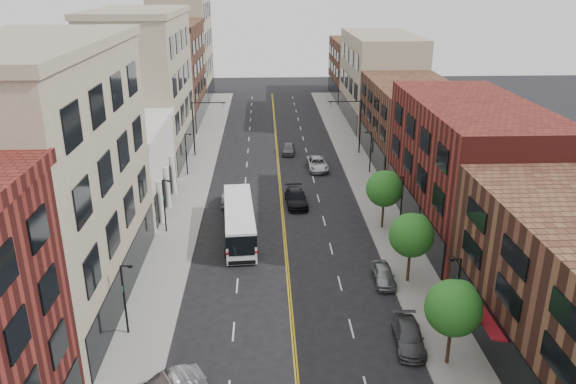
{
  "coord_description": "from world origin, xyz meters",
  "views": [
    {
      "loc": [
        -1.71,
        -24.02,
        22.36
      ],
      "look_at": [
        0.25,
        21.04,
        5.0
      ],
      "focal_mm": 35.0,
      "sensor_mm": 36.0,
      "label": 1
    }
  ],
  "objects": [
    {
      "name": "sidewalk_left",
      "position": [
        -10.0,
        35.0,
        0.07
      ],
      "size": [
        4.0,
        110.0,
        0.15
      ],
      "primitive_type": "cube",
      "color": "gray",
      "rests_on": "ground"
    },
    {
      "name": "sidewalk_right",
      "position": [
        10.0,
        35.0,
        0.07
      ],
      "size": [
        4.0,
        110.0,
        0.15
      ],
      "primitive_type": "cube",
      "color": "gray",
      "rests_on": "ground"
    },
    {
      "name": "bldg_l_tanoffice",
      "position": [
        -17.0,
        13.0,
        9.0
      ],
      "size": [
        10.0,
        22.0,
        18.0
      ],
      "primitive_type": "cube",
      "color": "gray",
      "rests_on": "ground"
    },
    {
      "name": "bldg_l_white",
      "position": [
        -17.0,
        31.0,
        4.0
      ],
      "size": [
        10.0,
        14.0,
        8.0
      ],
      "primitive_type": "cube",
      "color": "silver",
      "rests_on": "ground"
    },
    {
      "name": "bldg_l_far_a",
      "position": [
        -17.0,
        48.0,
        9.0
      ],
      "size": [
        10.0,
        20.0,
        18.0
      ],
      "primitive_type": "cube",
      "color": "gray",
      "rests_on": "ground"
    },
    {
      "name": "bldg_l_far_b",
      "position": [
        -17.0,
        68.0,
        7.5
      ],
      "size": [
        10.0,
        20.0,
        15.0
      ],
      "primitive_type": "cube",
      "color": "#532C21",
      "rests_on": "ground"
    },
    {
      "name": "bldg_l_far_c",
      "position": [
        -17.0,
        86.0,
        10.0
      ],
      "size": [
        10.0,
        16.0,
        20.0
      ],
      "primitive_type": "cube",
      "color": "gray",
      "rests_on": "ground"
    },
    {
      "name": "bldg_r_mid",
      "position": [
        17.0,
        24.0,
        6.0
      ],
      "size": [
        10.0,
        22.0,
        12.0
      ],
      "primitive_type": "cube",
      "color": "#591B17",
      "rests_on": "ground"
    },
    {
      "name": "bldg_r_far_a",
      "position": [
        17.0,
        45.0,
        5.0
      ],
      "size": [
        10.0,
        20.0,
        10.0
      ],
      "primitive_type": "cube",
      "color": "#532C21",
      "rests_on": "ground"
    },
    {
      "name": "bldg_r_far_b",
      "position": [
        17.0,
        66.0,
        7.0
      ],
      "size": [
        10.0,
        22.0,
        14.0
      ],
      "primitive_type": "cube",
      "color": "gray",
      "rests_on": "ground"
    },
    {
      "name": "bldg_r_far_c",
      "position": [
        17.0,
        86.0,
        5.5
      ],
      "size": [
        10.0,
        18.0,
        11.0
      ],
      "primitive_type": "cube",
      "color": "#532C21",
      "rests_on": "ground"
    },
    {
      "name": "tree_r_1",
      "position": [
        9.39,
        4.07,
        4.13
      ],
      "size": [
        3.4,
        3.4,
        5.59
      ],
      "color": "black",
      "rests_on": "sidewalk_right"
    },
    {
      "name": "tree_r_2",
      "position": [
        9.39,
        14.07,
        4.13
      ],
      "size": [
        3.4,
        3.4,
        5.59
      ],
      "color": "black",
      "rests_on": "sidewalk_right"
    },
    {
      "name": "tree_r_3",
      "position": [
        9.39,
        24.07,
        4.13
      ],
      "size": [
        3.4,
        3.4,
        5.59
      ],
      "color": "black",
      "rests_on": "sidewalk_right"
    },
    {
      "name": "lamp_l_1",
      "position": [
        -10.95,
        8.0,
        2.97
      ],
      "size": [
        0.81,
        0.55,
        5.05
      ],
      "color": "black",
      "rests_on": "sidewalk_left"
    },
    {
      "name": "lamp_l_2",
      "position": [
        -10.95,
        24.0,
        2.97
      ],
      "size": [
        0.81,
        0.55,
        5.05
      ],
      "color": "black",
      "rests_on": "sidewalk_left"
    },
    {
      "name": "lamp_l_3",
      "position": [
        -10.95,
        40.0,
        2.97
      ],
      "size": [
        0.81,
        0.55,
        5.05
      ],
      "color": "black",
      "rests_on": "sidewalk_left"
    },
    {
      "name": "lamp_r_1",
      "position": [
        10.95,
        8.0,
        2.97
      ],
      "size": [
        0.81,
        0.55,
        5.05
      ],
      "color": "black",
      "rests_on": "sidewalk_right"
    },
    {
      "name": "lamp_r_2",
      "position": [
        10.95,
        24.0,
        2.97
      ],
      "size": [
        0.81,
        0.55,
        5.05
      ],
      "color": "black",
      "rests_on": "sidewalk_right"
    },
    {
      "name": "lamp_r_3",
      "position": [
        10.95,
        40.0,
        2.97
      ],
      "size": [
        0.81,
        0.55,
        5.05
      ],
      "color": "black",
      "rests_on": "sidewalk_right"
    },
    {
      "name": "signal_mast_left",
      "position": [
        -10.27,
        48.0,
        4.65
      ],
      "size": [
        4.49,
        0.18,
        7.2
      ],
      "color": "black",
      "rests_on": "sidewalk_left"
    },
    {
      "name": "signal_mast_right",
      "position": [
        10.27,
        48.0,
        4.65
      ],
      "size": [
        4.49,
        0.18,
        7.2
      ],
      "color": "black",
      "rests_on": "sidewalk_right"
    },
    {
      "name": "city_bus",
      "position": [
        -4.12,
        22.76,
        1.75
      ],
      "size": [
        3.45,
        11.86,
        3.01
      ],
      "rotation": [
        0.0,
        0.0,
        0.07
      ],
      "color": "white",
      "rests_on": "ground"
    },
    {
      "name": "car_parked_mid",
      "position": [
        7.4,
        6.02,
        0.65
      ],
      "size": [
        2.21,
        4.62,
        1.3
      ],
      "primitive_type": "imported",
      "rotation": [
        0.0,
        0.0,
        -0.09
      ],
      "color": "#45454A",
      "rests_on": "ground"
    },
    {
      "name": "car_parked_far",
      "position": [
        7.4,
        14.03,
        0.66
      ],
      "size": [
        1.65,
        3.93,
        1.33
      ],
      "primitive_type": "imported",
      "rotation": [
        0.0,
        0.0,
        -0.02
      ],
      "color": "gray",
      "rests_on": "ground"
    },
    {
      "name": "car_lane_behind",
      "position": [
        -5.5,
        30.69,
        0.65
      ],
      "size": [
        1.43,
        3.99,
        1.31
      ],
      "primitive_type": "imported",
      "rotation": [
        0.0,
        0.0,
        3.13
      ],
      "color": "#4C4C51",
      "rests_on": "ground"
    },
    {
      "name": "car_lane_a",
      "position": [
        1.5,
        30.23,
        0.76
      ],
      "size": [
        2.43,
        5.32,
        1.51
      ],
      "primitive_type": "imported",
      "rotation": [
        0.0,
        0.0,
        0.06
      ],
      "color": "black",
      "rests_on": "ground"
    },
    {
      "name": "car_lane_b",
      "position": [
        4.78,
        41.7,
        0.74
      ],
      "size": [
        2.68,
        5.4,
        1.47
      ],
      "primitive_type": "imported",
      "rotation": [
        0.0,
        0.0,
        0.04
      ],
      "color": "#B3B5BB",
      "rests_on": "ground"
    },
    {
      "name": "car_lane_c",
      "position": [
        1.5,
        48.46,
        0.7
      ],
      "size": [
        1.98,
        4.23,
        1.4
      ],
      "primitive_type": "imported",
      "rotation": [
        0.0,
        0.0,
        -0.08
      ],
      "color": "#54545A",
      "rests_on": "ground"
    }
  ]
}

